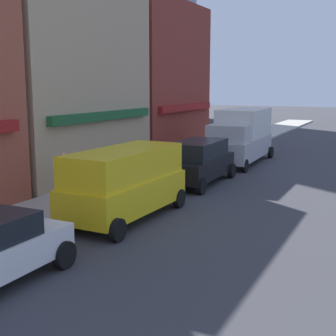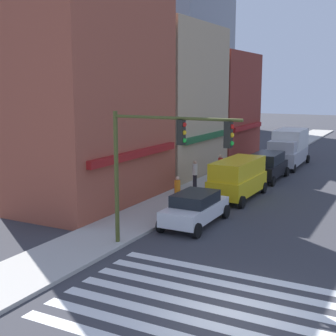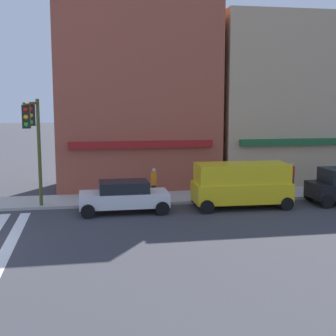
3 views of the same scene
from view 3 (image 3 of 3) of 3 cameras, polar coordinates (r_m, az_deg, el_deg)
name	(u,v)px [view 3 (image 3 of 3)]	position (r m, az deg, el deg)	size (l,w,h in m)	color
storefront_row	(261,97)	(31.81, 11.22, 8.45)	(28.44, 5.30, 13.11)	#9E4C38
traffic_signal	(34,131)	(22.64, -16.01, 4.32)	(0.32, 5.46, 5.64)	#474C1E
sedan_white	(124,196)	(23.42, -5.39, -3.41)	(4.41, 2.02, 1.59)	white
van_yellow	(242,183)	(24.59, 8.96, -1.86)	(5.05, 2.22, 2.34)	yellow
pedestrian_red_jacket	(292,177)	(28.57, 14.86, -1.05)	(0.32, 0.32, 1.77)	#23232D
pedestrian_white_shirt	(237,177)	(27.84, 8.46, -1.10)	(0.32, 0.32, 1.77)	#23232D
pedestrian_orange_vest	(154,184)	(25.38, -1.74, -1.94)	(0.32, 0.32, 1.77)	#23232D
fire_hydrant	(137,193)	(25.20, -3.84, -3.09)	(0.24, 0.24, 0.84)	red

